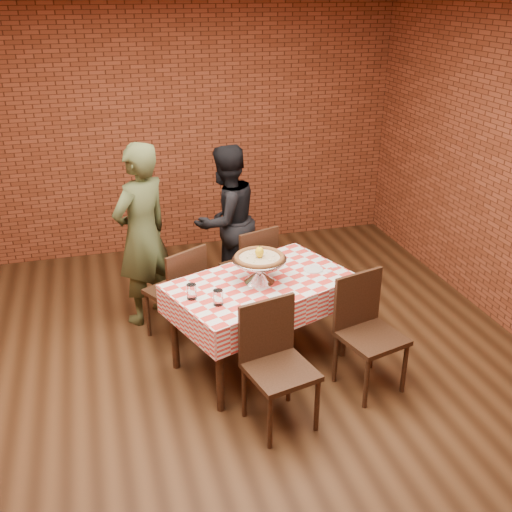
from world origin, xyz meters
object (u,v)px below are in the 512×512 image
object	(u,v)px
diner_black	(226,220)
chair_far_left	(175,292)
table	(261,322)
chair_near_left	(281,370)
pizza_stand	(259,270)
water_glass_right	(192,292)
pizza	(259,258)
water_glass_left	(218,297)
chair_near_right	(372,337)
chair_far_right	(248,268)
condiment_caddy	(250,258)
diner_olive	(142,235)

from	to	relation	value
diner_black	chair_far_left	bearing A→B (deg)	21.50
table	chair_near_left	world-z (taller)	chair_near_left
pizza_stand	water_glass_right	world-z (taller)	pizza_stand
pizza	water_glass_left	world-z (taller)	pizza
water_glass_left	chair_near_right	bearing A→B (deg)	-14.31
water_glass_left	chair_far_left	bearing A→B (deg)	103.35
water_glass_left	water_glass_right	bearing A→B (deg)	140.20
pizza	water_glass_left	bearing A→B (deg)	-144.38
water_glass_left	chair_near_left	size ratio (longest dim) A/B	0.13
pizza_stand	chair_near_left	world-z (taller)	pizza_stand
water_glass_right	chair_far_right	world-z (taller)	chair_far_right
table	condiment_caddy	bearing A→B (deg)	91.61
water_glass_right	diner_olive	distance (m)	1.16
chair_far_right	chair_far_left	bearing A→B (deg)	3.64
chair_near_right	diner_olive	world-z (taller)	diner_olive
table	diner_olive	world-z (taller)	diner_olive
water_glass_right	chair_near_right	xyz separation A→B (m)	(1.30, -0.43, -0.36)
table	chair_near_right	distance (m)	0.92
water_glass_left	chair_near_left	xyz separation A→B (m)	(0.32, -0.51, -0.36)
water_glass_left	chair_far_left	xyz separation A→B (m)	(-0.21, 0.87, -0.37)
diner_olive	chair_far_left	bearing A→B (deg)	79.63
condiment_caddy	chair_far_right	distance (m)	0.72
chair_near_left	diner_olive	size ratio (longest dim) A/B	0.54
chair_far_left	chair_far_right	world-z (taller)	chair_far_left
pizza_stand	water_glass_left	xyz separation A→B (m)	(-0.40, -0.29, -0.04)
table	water_glass_left	xyz separation A→B (m)	(-0.41, -0.28, 0.44)
chair_far_left	chair_near_left	bearing A→B (deg)	81.89
water_glass_left	chair_near_left	world-z (taller)	chair_near_left
water_glass_right	chair_near_right	distance (m)	1.42
pizza	condiment_caddy	distance (m)	0.31
pizza	chair_near_right	world-z (taller)	pizza
water_glass_left	diner_black	xyz separation A→B (m)	(0.44, 1.64, -0.05)
chair_far_left	table	bearing A→B (deg)	107.11
pizza_stand	chair_near_right	distance (m)	1.01
diner_olive	water_glass_left	bearing A→B (deg)	70.35
water_glass_left	chair_far_left	world-z (taller)	chair_far_left
table	chair_near_left	size ratio (longest dim) A/B	1.52
condiment_caddy	diner_black	distance (m)	1.07
pizza	diner_olive	distance (m)	1.29
pizza	chair_far_right	bearing A→B (deg)	80.86
chair_far_left	diner_olive	xyz separation A→B (m)	(-0.21, 0.41, 0.40)
diner_olive	water_glass_right	bearing A→B (deg)	64.47
table	pizza	xyz separation A→B (m)	(-0.01, 0.00, 0.58)
water_glass_left	pizza_stand	bearing A→B (deg)	35.62
chair_near_left	condiment_caddy	bearing A→B (deg)	73.22
water_glass_left	water_glass_right	world-z (taller)	same
condiment_caddy	chair_far_left	bearing A→B (deg)	131.78
table	chair_near_right	size ratio (longest dim) A/B	1.52
water_glass_left	chair_far_right	distance (m)	1.33
chair_near_right	chair_far_right	distance (m)	1.56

